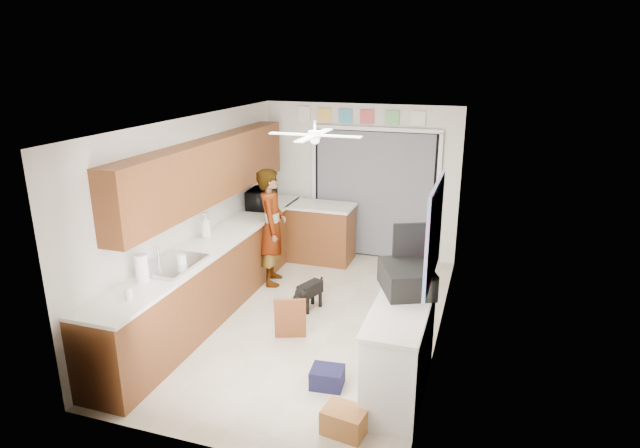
% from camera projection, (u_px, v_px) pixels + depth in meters
% --- Properties ---
extents(floor, '(5.00, 5.00, 0.00)m').
position_uv_depth(floor, '(310.00, 318.00, 6.86)').
color(floor, '#B9AF95').
rests_on(floor, ground).
extents(ceiling, '(5.00, 5.00, 0.00)m').
position_uv_depth(ceiling, '(309.00, 122.00, 6.10)').
color(ceiling, white).
rests_on(ceiling, ground).
extents(wall_back, '(3.20, 0.00, 3.20)m').
position_uv_depth(wall_back, '(360.00, 181.00, 8.75)').
color(wall_back, silver).
rests_on(wall_back, ground).
extents(wall_front, '(3.20, 0.00, 3.20)m').
position_uv_depth(wall_front, '(206.00, 318.00, 4.22)').
color(wall_front, silver).
rests_on(wall_front, ground).
extents(wall_left, '(0.00, 5.00, 5.00)m').
position_uv_depth(wall_left, '(194.00, 214.00, 6.96)').
color(wall_left, silver).
rests_on(wall_left, ground).
extents(wall_right, '(0.00, 5.00, 5.00)m').
position_uv_depth(wall_right, '(444.00, 239.00, 6.01)').
color(wall_right, silver).
rests_on(wall_right, ground).
extents(left_base_cabinets, '(0.60, 4.80, 0.90)m').
position_uv_depth(left_base_cabinets, '(218.00, 274.00, 7.11)').
color(left_base_cabinets, brown).
rests_on(left_base_cabinets, floor).
extents(left_countertop, '(0.62, 4.80, 0.04)m').
position_uv_depth(left_countertop, '(217.00, 240.00, 6.96)').
color(left_countertop, white).
rests_on(left_countertop, left_base_cabinets).
extents(upper_cabinets, '(0.32, 4.00, 0.80)m').
position_uv_depth(upper_cabinets, '(210.00, 170.00, 6.92)').
color(upper_cabinets, brown).
rests_on(upper_cabinets, wall_left).
extents(sink_basin, '(0.50, 0.76, 0.06)m').
position_uv_depth(sink_basin, '(174.00, 265.00, 6.05)').
color(sink_basin, silver).
rests_on(sink_basin, left_countertop).
extents(faucet, '(0.03, 0.03, 0.22)m').
position_uv_depth(faucet, '(158.00, 256.00, 6.07)').
color(faucet, silver).
rests_on(faucet, left_countertop).
extents(peninsula_base, '(1.00, 0.60, 0.90)m').
position_uv_depth(peninsula_base, '(321.00, 234.00, 8.68)').
color(peninsula_base, brown).
rests_on(peninsula_base, floor).
extents(peninsula_top, '(1.04, 0.64, 0.04)m').
position_uv_depth(peninsula_top, '(321.00, 206.00, 8.54)').
color(peninsula_top, white).
rests_on(peninsula_top, peninsula_base).
extents(back_opening_recess, '(2.00, 0.06, 2.10)m').
position_uv_depth(back_opening_recess, '(374.00, 195.00, 8.71)').
color(back_opening_recess, black).
rests_on(back_opening_recess, wall_back).
extents(curtain_panel, '(1.90, 0.03, 2.05)m').
position_uv_depth(curtain_panel, '(373.00, 195.00, 8.67)').
color(curtain_panel, slate).
rests_on(curtain_panel, wall_back).
extents(door_trim_left, '(0.06, 0.04, 2.10)m').
position_uv_depth(door_trim_left, '(314.00, 190.00, 8.98)').
color(door_trim_left, white).
rests_on(door_trim_left, wall_back).
extents(door_trim_right, '(0.06, 0.04, 2.10)m').
position_uv_depth(door_trim_right, '(437.00, 200.00, 8.38)').
color(door_trim_right, white).
rests_on(door_trim_right, wall_back).
extents(door_trim_head, '(2.10, 0.04, 0.06)m').
position_uv_depth(door_trim_head, '(376.00, 129.00, 8.36)').
color(door_trim_head, white).
rests_on(door_trim_head, wall_back).
extents(header_frame_0, '(0.22, 0.02, 0.22)m').
position_uv_depth(header_frame_0, '(324.00, 115.00, 8.58)').
color(header_frame_0, '#F4BE51').
rests_on(header_frame_0, wall_back).
extents(header_frame_1, '(0.22, 0.02, 0.22)m').
position_uv_depth(header_frame_1, '(345.00, 116.00, 8.48)').
color(header_frame_1, '#4596B9').
rests_on(header_frame_1, wall_back).
extents(header_frame_2, '(0.22, 0.02, 0.22)m').
position_uv_depth(header_frame_2, '(367.00, 117.00, 8.37)').
color(header_frame_2, '#CC4C4F').
rests_on(header_frame_2, wall_back).
extents(header_frame_3, '(0.22, 0.02, 0.22)m').
position_uv_depth(header_frame_3, '(392.00, 118.00, 8.25)').
color(header_frame_3, '#71BB6B').
rests_on(header_frame_3, wall_back).
extents(header_frame_4, '(0.22, 0.02, 0.22)m').
position_uv_depth(header_frame_4, '(418.00, 119.00, 8.14)').
color(header_frame_4, white).
rests_on(header_frame_4, wall_back).
extents(route66_sign, '(0.22, 0.02, 0.26)m').
position_uv_depth(route66_sign, '(304.00, 115.00, 8.68)').
color(route66_sign, silver).
rests_on(route66_sign, wall_back).
extents(right_counter_base, '(0.50, 1.40, 0.90)m').
position_uv_depth(right_counter_base, '(400.00, 352.00, 5.24)').
color(right_counter_base, white).
rests_on(right_counter_base, floor).
extents(right_counter_top, '(0.54, 1.44, 0.04)m').
position_uv_depth(right_counter_top, '(401.00, 308.00, 5.10)').
color(right_counter_top, white).
rests_on(right_counter_top, right_counter_base).
extents(abstract_painting, '(0.03, 1.15, 0.95)m').
position_uv_depth(abstract_painting, '(434.00, 232.00, 4.99)').
color(abstract_painting, '#FF5DD1').
rests_on(abstract_painting, wall_right).
extents(ceiling_fan, '(1.14, 1.14, 0.24)m').
position_uv_depth(ceiling_fan, '(315.00, 135.00, 6.34)').
color(ceiling_fan, white).
rests_on(ceiling_fan, ceiling).
extents(microwave, '(0.42, 0.57, 0.30)m').
position_uv_depth(microwave, '(262.00, 199.00, 8.31)').
color(microwave, black).
rests_on(microwave, left_countertop).
extents(soap_bottle, '(0.17, 0.17, 0.34)m').
position_uv_depth(soap_bottle, '(206.00, 225.00, 6.96)').
color(soap_bottle, silver).
rests_on(soap_bottle, left_countertop).
extents(jar_a, '(0.14, 0.14, 0.15)m').
position_uv_depth(jar_a, '(182.00, 261.00, 6.02)').
color(jar_a, silver).
rests_on(jar_a, left_countertop).
extents(jar_b, '(0.08, 0.08, 0.11)m').
position_uv_depth(jar_b, '(129.00, 293.00, 5.24)').
color(jar_b, silver).
rests_on(jar_b, left_countertop).
extents(paper_towel_roll, '(0.15, 0.15, 0.30)m').
position_uv_depth(paper_towel_roll, '(142.00, 268.00, 5.62)').
color(paper_towel_roll, white).
rests_on(paper_towel_roll, left_countertop).
extents(suitcase, '(0.68, 0.76, 0.27)m').
position_uv_depth(suitcase, '(406.00, 278.00, 5.40)').
color(suitcase, black).
rests_on(suitcase, right_counter_top).
extents(suitcase_rim, '(0.64, 0.71, 0.02)m').
position_uv_depth(suitcase_rim, '(406.00, 288.00, 5.43)').
color(suitcase_rim, yellow).
rests_on(suitcase_rim, suitcase).
extents(suitcase_lid, '(0.39, 0.20, 0.50)m').
position_uv_depth(suitcase_lid, '(412.00, 246.00, 5.58)').
color(suitcase_lid, black).
rests_on(suitcase_lid, suitcase).
extents(cardboard_box, '(0.42, 0.34, 0.24)m').
position_uv_depth(cardboard_box, '(345.00, 421.00, 4.76)').
color(cardboard_box, '#9E6331').
rests_on(cardboard_box, floor).
extents(navy_crate, '(0.35, 0.30, 0.20)m').
position_uv_depth(navy_crate, '(327.00, 377.00, 5.43)').
color(navy_crate, black).
rests_on(navy_crate, floor).
extents(cabinet_door_panel, '(0.40, 0.26, 0.55)m').
position_uv_depth(cabinet_door_panel, '(290.00, 318.00, 6.26)').
color(cabinet_door_panel, brown).
rests_on(cabinet_door_panel, floor).
extents(man, '(0.58, 0.72, 1.72)m').
position_uv_depth(man, '(272.00, 227.00, 7.70)').
color(man, white).
rests_on(man, floor).
extents(dog, '(0.40, 0.57, 0.42)m').
position_uv_depth(dog, '(310.00, 294.00, 7.06)').
color(dog, black).
rests_on(dog, floor).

